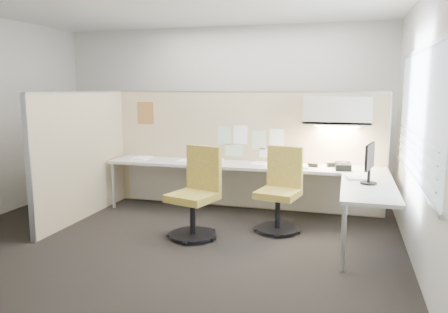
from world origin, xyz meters
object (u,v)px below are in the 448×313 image
(phone, at_px, (343,166))
(desk, at_px, (263,176))
(chair_left, at_px, (196,196))
(monitor, at_px, (370,161))
(chair_right, at_px, (280,192))

(phone, bearing_deg, desk, 175.58)
(chair_left, distance_m, monitor, 2.08)
(desk, height_order, chair_left, chair_left)
(chair_right, relative_size, phone, 4.61)
(chair_left, height_order, phone, chair_left)
(desk, relative_size, monitor, 8.64)
(phone, bearing_deg, chair_right, -153.11)
(chair_left, distance_m, chair_right, 1.09)
(desk, distance_m, monitor, 1.61)
(chair_right, relative_size, monitor, 2.28)
(monitor, bearing_deg, desk, 74.15)
(desk, xyz_separation_m, chair_left, (-0.64, -0.98, -0.09))
(chair_left, relative_size, phone, 4.78)
(monitor, bearing_deg, phone, 33.28)
(chair_left, bearing_deg, chair_right, 45.16)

